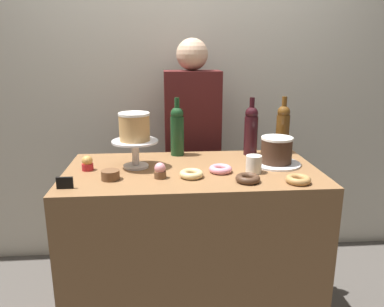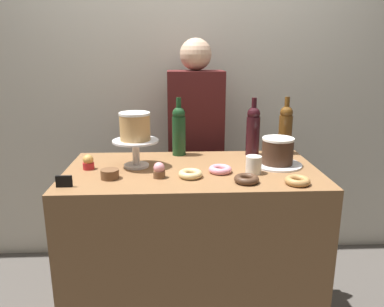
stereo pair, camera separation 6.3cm
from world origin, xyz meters
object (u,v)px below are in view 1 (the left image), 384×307
cupcake_strawberry (160,171)px  price_sign_chalkboard (65,183)px  white_layer_cake (134,127)px  coffee_cup_ceramic (254,164)px  donut_glazed (191,174)px  wine_bottle_green (177,130)px  barista_figure (192,156)px  chocolate_round_cake (276,150)px  cupcake_caramel (87,163)px  donut_chocolate (248,178)px  cake_stand_pedestal (135,149)px  wine_bottle_amber (283,128)px  donut_maple (298,180)px  donut_pink (220,169)px  wine_bottle_dark_red (251,130)px  cookie_stack (110,175)px

cupcake_strawberry → price_sign_chalkboard: cupcake_strawberry is taller
white_layer_cake → price_sign_chalkboard: (-0.28, -0.29, -0.18)m
price_sign_chalkboard → coffee_cup_ceramic: (0.86, 0.15, 0.02)m
coffee_cup_ceramic → donut_glazed: bearing=-171.4°
wine_bottle_green → barista_figure: 0.46m
price_sign_chalkboard → coffee_cup_ceramic: size_ratio=0.82×
chocolate_round_cake → barista_figure: barista_figure is taller
cupcake_caramel → donut_chocolate: 0.79m
cupcake_caramel → donut_glazed: size_ratio=0.66×
cake_stand_pedestal → donut_glazed: 0.33m
wine_bottle_amber → cake_stand_pedestal: bearing=-165.0°
wine_bottle_amber → coffee_cup_ceramic: (-0.25, -0.36, -0.10)m
wine_bottle_green → donut_maple: size_ratio=2.91×
price_sign_chalkboard → donut_pink: bearing=13.5°
price_sign_chalkboard → wine_bottle_dark_red: bearing=27.5°
donut_chocolate → price_sign_chalkboard: bearing=-178.6°
barista_figure → chocolate_round_cake: bearing=-56.8°
white_layer_cake → barista_figure: barista_figure is taller
cupcake_strawberry → coffee_cup_ceramic: coffee_cup_ceramic is taller
price_sign_chalkboard → cookie_stack: bearing=29.9°
wine_bottle_amber → wine_bottle_dark_red: bearing=-171.4°
cupcake_strawberry → cupcake_caramel: bearing=157.3°
cupcake_caramel → donut_maple: bearing=-15.5°
white_layer_cake → barista_figure: 0.74m
donut_maple → barista_figure: (-0.40, 0.88, -0.13)m
wine_bottle_green → cookie_stack: 0.53m
cake_stand_pedestal → cupcake_caramel: (-0.23, -0.03, -0.06)m
donut_maple → cake_stand_pedestal: bearing=157.9°
cookie_stack → cupcake_strawberry: bearing=0.7°
wine_bottle_dark_red → cupcake_caramel: 0.91m
donut_glazed → white_layer_cake: bearing=146.0°
price_sign_chalkboard → chocolate_round_cake: bearing=15.1°
white_layer_cake → cupcake_strawberry: white_layer_cake is taller
cake_stand_pedestal → wine_bottle_amber: (0.83, 0.22, 0.05)m
donut_pink → donut_glazed: (-0.15, -0.06, 0.00)m
white_layer_cake → chocolate_round_cake: white_layer_cake is taller
donut_maple → price_sign_chalkboard: price_sign_chalkboard is taller
donut_maple → barista_figure: size_ratio=0.07×
donut_chocolate → cookie_stack: 0.63m
wine_bottle_amber → donut_glazed: size_ratio=2.91×
donut_maple → coffee_cup_ceramic: 0.23m
white_layer_cake → price_sign_chalkboard: 0.44m
cupcake_caramel → coffee_cup_ceramic: bearing=-7.3°
donut_maple → donut_pink: bearing=150.5°
cupcake_strawberry → chocolate_round_cake: bearing=15.5°
wine_bottle_dark_red → barista_figure: barista_figure is taller
white_layer_cake → donut_maple: size_ratio=1.38×
chocolate_round_cake → wine_bottle_green: size_ratio=0.50×
cookie_stack → donut_chocolate: bearing=-7.6°
donut_pink → wine_bottle_green: bearing=120.2°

